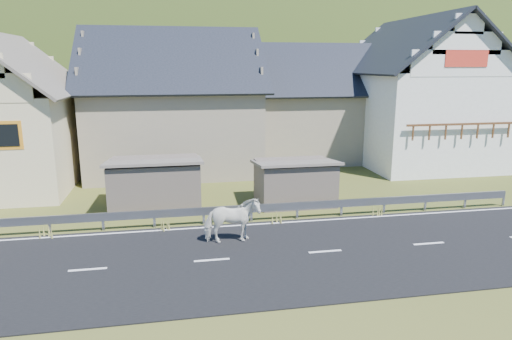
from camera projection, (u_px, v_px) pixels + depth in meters
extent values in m
plane|color=#354014|center=(212.00, 261.00, 15.39)|extent=(160.00, 160.00, 0.00)
cube|color=black|center=(212.00, 261.00, 15.38)|extent=(60.00, 7.00, 0.04)
cube|color=silver|center=(212.00, 260.00, 15.38)|extent=(60.00, 6.60, 0.01)
cube|color=#93969B|center=(204.00, 211.00, 18.78)|extent=(28.00, 0.08, 0.34)
cube|color=#93969B|center=(50.00, 225.00, 17.79)|extent=(0.10, 0.06, 0.70)
cube|color=#93969B|center=(103.00, 222.00, 18.14)|extent=(0.10, 0.06, 0.70)
cube|color=#93969B|center=(154.00, 219.00, 18.50)|extent=(0.10, 0.06, 0.70)
cube|color=#93969B|center=(204.00, 216.00, 18.85)|extent=(0.10, 0.06, 0.70)
cube|color=#93969B|center=(251.00, 214.00, 19.21)|extent=(0.10, 0.06, 0.70)
cube|color=#93969B|center=(297.00, 211.00, 19.56)|extent=(0.10, 0.06, 0.70)
cube|color=#93969B|center=(341.00, 208.00, 19.92)|extent=(0.10, 0.06, 0.70)
cube|color=#93969B|center=(384.00, 206.00, 20.27)|extent=(0.10, 0.06, 0.70)
cube|color=#93969B|center=(425.00, 203.00, 20.63)|extent=(0.10, 0.06, 0.70)
cube|color=#93969B|center=(465.00, 201.00, 20.98)|extent=(0.10, 0.06, 0.70)
cube|color=#93969B|center=(503.00, 199.00, 21.33)|extent=(0.10, 0.06, 0.70)
cube|color=#726357|center=(155.00, 184.00, 21.01)|extent=(4.30, 3.30, 2.40)
cube|color=#726357|center=(295.00, 182.00, 21.71)|extent=(3.80, 2.90, 2.20)
cube|color=beige|center=(6.00, 140.00, 24.55)|extent=(7.00, 9.00, 5.00)
cube|color=orange|center=(7.00, 135.00, 20.32)|extent=(1.30, 0.12, 1.30)
cube|color=gray|center=(174.00, 129.00, 29.02)|extent=(10.00, 9.00, 5.00)
cube|color=gray|center=(315.00, 124.00, 32.75)|extent=(9.00, 8.00, 4.60)
cube|color=white|center=(414.00, 117.00, 30.78)|extent=(8.00, 10.00, 6.00)
cube|color=red|center=(467.00, 59.00, 25.10)|extent=(2.60, 0.06, 0.90)
cube|color=brown|center=(463.00, 124.00, 25.71)|extent=(6.80, 0.12, 0.12)
ellipsoid|color=#2C3C12|center=(187.00, 129.00, 193.22)|extent=(440.00, 280.00, 260.00)
imported|color=white|center=(232.00, 220.00, 16.74)|extent=(0.98, 2.05, 1.71)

